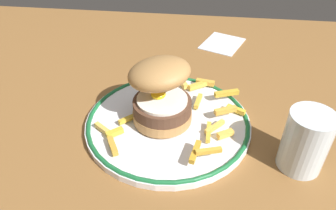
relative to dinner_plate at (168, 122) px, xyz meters
The scene contains 6 objects.
ground_plane 4.09cm from the dinner_plate, 141.79° to the left, with size 145.84×103.28×4.00cm, color brown.
dinner_plate is the anchor object (origin of this frame).
burger 6.51cm from the dinner_plate, 162.87° to the left, with size 14.82×14.55×11.87cm.
fries_pile 4.22cm from the dinner_plate, 33.66° to the left, with size 26.16×25.07×2.18cm.
water_glass 22.78cm from the dinner_plate, 17.62° to the right, with size 6.75×6.75×9.96cm.
napkin 35.73cm from the dinner_plate, 73.50° to the left, with size 9.14×11.33×0.40cm, color silver.
Camera 1 is at (7.75, -45.09, 37.73)cm, focal length 33.90 mm.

